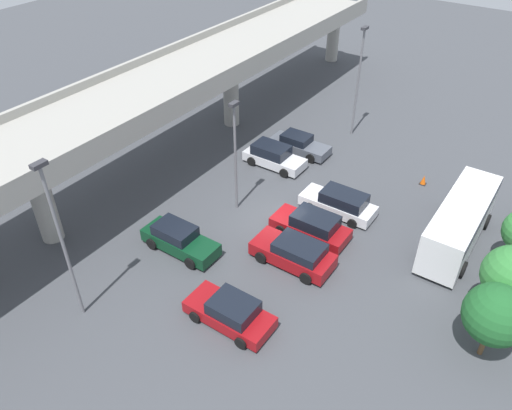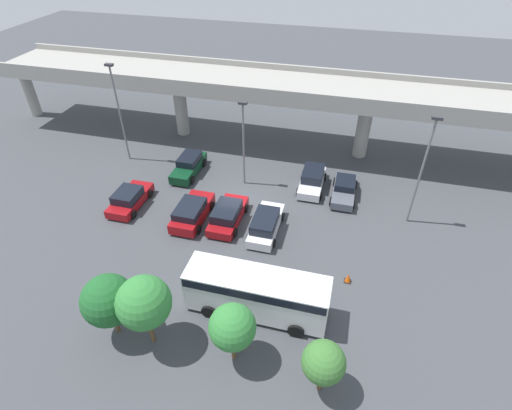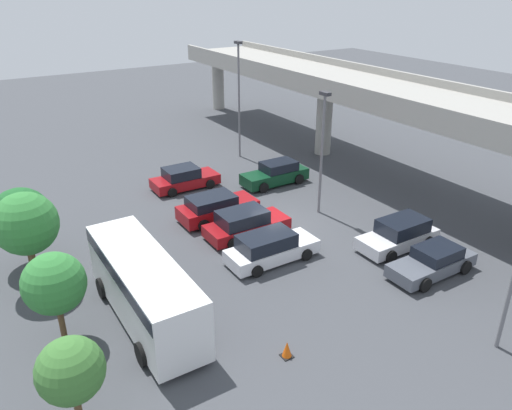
# 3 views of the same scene
# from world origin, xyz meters

# --- Properties ---
(ground_plane) EXTENTS (117.41, 117.41, 0.00)m
(ground_plane) POSITION_xyz_m (0.00, 0.00, 0.00)
(ground_plane) COLOR #424449
(highway_overpass) EXTENTS (56.07, 6.76, 7.04)m
(highway_overpass) POSITION_xyz_m (0.00, 10.70, 5.77)
(highway_overpass) COLOR #9E9B93
(highway_overpass) RESTS_ON ground_plane
(parked_car_0) EXTENTS (2.19, 4.58, 1.53)m
(parked_car_0) POSITION_xyz_m (-8.30, -2.20, 0.71)
(parked_car_0) COLOR maroon
(parked_car_0) RESTS_ON ground_plane
(parked_car_1) EXTENTS (2.00, 4.81, 1.62)m
(parked_car_1) POSITION_xyz_m (-5.57, 3.60, 0.76)
(parked_car_1) COLOR #0C381E
(parked_car_1) RESTS_ON ground_plane
(parked_car_2) EXTENTS (2.26, 4.77, 1.58)m
(parked_car_2) POSITION_xyz_m (-2.78, -2.59, 0.77)
(parked_car_2) COLOR maroon
(parked_car_2) RESTS_ON ground_plane
(parked_car_3) EXTENTS (2.21, 4.80, 1.58)m
(parked_car_3) POSITION_xyz_m (-0.04, -2.20, 0.75)
(parked_car_3) COLOR maroon
(parked_car_3) RESTS_ON ground_plane
(parked_car_4) EXTENTS (2.08, 4.89, 1.59)m
(parked_car_4) POSITION_xyz_m (3.01, -2.54, 0.76)
(parked_car_4) COLOR silver
(parked_car_4) RESTS_ON ground_plane
(parked_car_5) EXTENTS (2.11, 4.59, 1.62)m
(parked_car_5) POSITION_xyz_m (5.49, 4.14, 0.77)
(parked_car_5) COLOR silver
(parked_car_5) RESTS_ON ground_plane
(parked_car_6) EXTENTS (2.01, 4.69, 1.42)m
(parked_car_6) POSITION_xyz_m (8.25, 3.58, 0.67)
(parked_car_6) COLOR #515660
(parked_car_6) RESTS_ON ground_plane
(shuttle_bus) EXTENTS (8.33, 2.60, 2.92)m
(shuttle_bus) POSITION_xyz_m (4.19, -9.67, 1.74)
(shuttle_bus) COLOR white
(shuttle_bus) RESTS_ON ground_plane
(lamp_post_near_aisle) EXTENTS (0.70, 0.35, 9.04)m
(lamp_post_near_aisle) POSITION_xyz_m (-12.09, 4.47, 5.22)
(lamp_post_near_aisle) COLOR slate
(lamp_post_near_aisle) RESTS_ON ground_plane
(lamp_post_mid_lot) EXTENTS (0.70, 0.35, 8.70)m
(lamp_post_mid_lot) POSITION_xyz_m (13.29, 1.47, 5.05)
(lamp_post_mid_lot) COLOR slate
(lamp_post_mid_lot) RESTS_ON ground_plane
(lamp_post_by_overpass) EXTENTS (0.70, 0.35, 7.49)m
(lamp_post_by_overpass) POSITION_xyz_m (-0.30, 3.28, 4.43)
(lamp_post_by_overpass) COLOR slate
(lamp_post_by_overpass) RESTS_ON ground_plane
(tree_front_left) EXTENTS (2.91, 2.91, 4.16)m
(tree_front_left) POSITION_xyz_m (-3.15, -13.09, 2.70)
(tree_front_left) COLOR brown
(tree_front_left) RESTS_ON ground_plane
(tree_front_centre) EXTENTS (2.90, 2.90, 4.77)m
(tree_front_centre) POSITION_xyz_m (-0.90, -13.16, 3.31)
(tree_front_centre) COLOR brown
(tree_front_centre) RESTS_ON ground_plane
(tree_front_right) EXTENTS (2.44, 2.44, 3.94)m
(tree_front_right) POSITION_xyz_m (3.79, -13.01, 2.71)
(tree_front_right) COLOR brown
(tree_front_right) RESTS_ON ground_plane
(tree_front_far_right) EXTENTS (2.14, 2.14, 3.44)m
(tree_front_far_right) POSITION_xyz_m (8.47, -13.55, 2.35)
(tree_front_far_right) COLOR brown
(tree_front_far_right) RESTS_ON ground_plane
(traffic_cone) EXTENTS (0.44, 0.44, 0.70)m
(traffic_cone) POSITION_xyz_m (9.33, -5.95, 0.33)
(traffic_cone) COLOR black
(traffic_cone) RESTS_ON ground_plane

